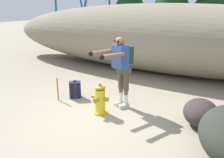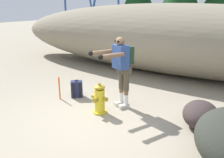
{
  "view_description": "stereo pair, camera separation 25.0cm",
  "coord_description": "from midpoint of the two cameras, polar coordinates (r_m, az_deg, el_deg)",
  "views": [
    {
      "loc": [
        2.66,
        -3.66,
        2.35
      ],
      "look_at": [
        0.17,
        0.66,
        0.75
      ],
      "focal_mm": 37.04,
      "sensor_mm": 36.0,
      "label": 1
    },
    {
      "loc": [
        2.88,
        -3.53,
        2.35
      ],
      "look_at": [
        0.17,
        0.66,
        0.75
      ],
      "focal_mm": 37.04,
      "sensor_mm": 36.0,
      "label": 2
    }
  ],
  "objects": [
    {
      "name": "boulder_large",
      "position": [
        5.05,
        22.36,
        -8.09
      ],
      "size": [
        0.88,
        1.05,
        0.52
      ],
      "primitive_type": "ellipsoid",
      "rotation": [
        0.0,
        0.0,
        1.8
      ],
      "color": "#352A2A",
      "rests_on": "ground_plane"
    },
    {
      "name": "dirt_embankment",
      "position": [
        8.62,
        14.05,
        9.68
      ],
      "size": [
        14.04,
        3.2,
        2.42
      ],
      "primitive_type": "ellipsoid",
      "color": "gray",
      "rests_on": "ground_plane"
    },
    {
      "name": "fire_hydrant",
      "position": [
        5.21,
        -1.73,
        -5.07
      ],
      "size": [
        0.41,
        0.36,
        0.71
      ],
      "color": "yellow",
      "rests_on": "ground_plane"
    },
    {
      "name": "spare_backpack",
      "position": [
        6.2,
        -7.54,
        -2.48
      ],
      "size": [
        0.36,
        0.36,
        0.47
      ],
      "rotation": [
        0.0,
        0.0,
        2.25
      ],
      "color": "#23284C",
      "rests_on": "ground_plane"
    },
    {
      "name": "ground_plane",
      "position": [
        5.12,
        -4.26,
        -9.84
      ],
      "size": [
        56.0,
        56.0,
        0.04
      ],
      "primitive_type": "cube",
      "color": "gray"
    },
    {
      "name": "survey_stake",
      "position": [
        6.1,
        -11.71,
        -2.23
      ],
      "size": [
        0.04,
        0.04,
        0.6
      ],
      "primitive_type": "cylinder",
      "color": "#E55914",
      "rests_on": "ground_plane"
    },
    {
      "name": "utility_worker",
      "position": [
        5.28,
        3.6,
        3.78
      ],
      "size": [
        0.77,
        1.04,
        1.68
      ],
      "rotation": [
        0.0,
        0.0,
        -2.0
      ],
      "color": "beige",
      "rests_on": "ground_plane"
    }
  ]
}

